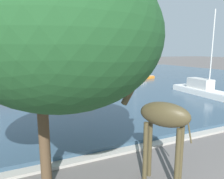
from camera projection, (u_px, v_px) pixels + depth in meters
The scene contains 10 objects.
harbor_water at pixel (66, 80), 33.15m from camera, with size 76.31×49.33×0.30m, color #334C60.
quay_edge_coping at pixel (165, 142), 10.79m from camera, with size 76.31×0.50×0.12m, color #ADA89E.
giraffe_statue at pixel (160, 116), 7.14m from camera, with size 1.90×2.52×4.88m.
sailboat_white at pixel (208, 93), 20.67m from camera, with size 1.90×8.72×8.57m.
sailboat_red at pixel (91, 69), 49.05m from camera, with size 4.27×8.71×6.75m.
sailboat_grey at pixel (116, 71), 44.95m from camera, with size 4.68×8.15×7.33m.
sailboat_orange at pixel (136, 76), 36.18m from camera, with size 3.53×6.93×7.47m.
shade_tree at pixel (39, 37), 6.36m from camera, with size 7.98×7.72×6.98m.
townhouse_wide_warehouse at pixel (42, 47), 56.31m from camera, with size 6.93×7.35×11.78m.
townhouse_end_terrace at pixel (78, 44), 63.11m from camera, with size 7.51×5.99×13.63m.
Camera 1 is at (-6.64, -2.06, 4.70)m, focal length 33.30 mm.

